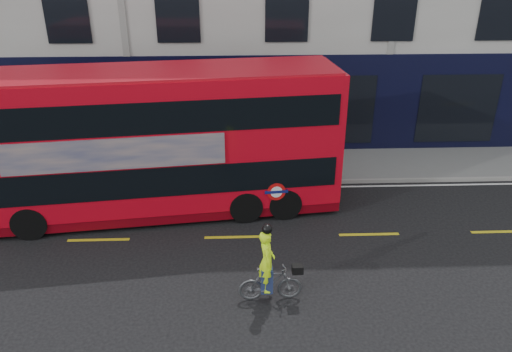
{
  "coord_description": "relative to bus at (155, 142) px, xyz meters",
  "views": [
    {
      "loc": [
        4.15,
        -11.07,
        7.94
      ],
      "look_at": [
        4.67,
        2.78,
        1.39
      ],
      "focal_mm": 35.0,
      "sensor_mm": 36.0,
      "label": 1
    }
  ],
  "objects": [
    {
      "name": "kerb",
      "position": [
        -1.6,
        1.72,
        -2.28
      ],
      "size": [
        60.0,
        0.12,
        0.13
      ],
      "primitive_type": "cube",
      "color": "gray",
      "rests_on": "ground"
    },
    {
      "name": "cyclist",
      "position": [
        3.23,
        -4.62,
        -1.63
      ],
      "size": [
        1.56,
        0.59,
        2.12
      ],
      "rotation": [
        0.0,
        0.0,
        0.04
      ],
      "color": "#4E5154",
      "rests_on": "ground"
    },
    {
      "name": "ground",
      "position": [
        -1.6,
        -3.28,
        -2.34
      ],
      "size": [
        120.0,
        120.0,
        0.0
      ],
      "primitive_type": "plane",
      "color": "black",
      "rests_on": "ground"
    },
    {
      "name": "bus",
      "position": [
        0.0,
        0.0,
        0.0
      ],
      "size": [
        11.55,
        3.86,
        4.57
      ],
      "rotation": [
        0.0,
        0.0,
        0.12
      ],
      "color": "red",
      "rests_on": "ground"
    },
    {
      "name": "lane_dashes",
      "position": [
        -1.6,
        -1.78,
        -2.34
      ],
      "size": [
        58.0,
        0.12,
        0.01
      ],
      "primitive_type": null,
      "color": "gold",
      "rests_on": "ground"
    },
    {
      "name": "road_edge_line",
      "position": [
        -1.6,
        1.42,
        -2.34
      ],
      "size": [
        58.0,
        0.1,
        0.01
      ],
      "primitive_type": "cube",
      "color": "silver",
      "rests_on": "ground"
    },
    {
      "name": "pavement",
      "position": [
        -1.6,
        3.22,
        -2.28
      ],
      "size": [
        60.0,
        3.0,
        0.12
      ],
      "primitive_type": "cube",
      "color": "slate",
      "rests_on": "ground"
    }
  ]
}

